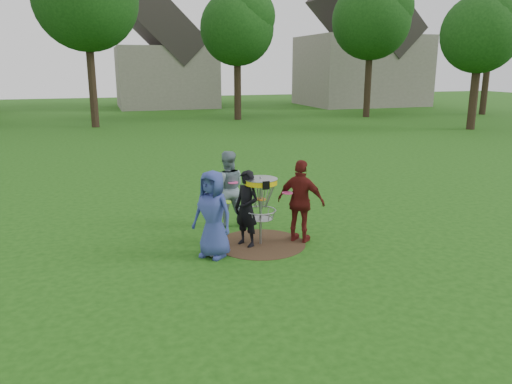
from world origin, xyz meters
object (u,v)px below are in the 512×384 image
object	(u,v)px
player_grey	(227,188)
player_maroon	(301,201)
player_blue	(213,214)
disc_golf_basket	(261,195)
player_black	(247,209)

from	to	relation	value
player_grey	player_maroon	xyz separation A→B (m)	(1.13, -1.49, -0.00)
player_blue	disc_golf_basket	world-z (taller)	player_blue
player_blue	player_black	xyz separation A→B (m)	(0.76, 0.37, -0.06)
player_blue	player_black	world-z (taller)	player_blue
player_black	disc_golf_basket	world-z (taller)	player_black
player_black	disc_golf_basket	size ratio (longest dim) A/B	1.10
player_grey	disc_golf_basket	xyz separation A→B (m)	(0.31, -1.40, 0.18)
player_black	player_grey	distance (m)	1.39
player_grey	player_maroon	world-z (taller)	player_grey
player_grey	player_blue	bearing A→B (deg)	75.35
player_blue	player_maroon	xyz separation A→B (m)	(1.86, 0.27, 0.02)
player_maroon	player_blue	bearing A→B (deg)	51.62
player_blue	player_grey	xyz separation A→B (m)	(0.73, 1.76, 0.02)
player_black	player_grey	size ratio (longest dim) A/B	0.90
disc_golf_basket	player_black	bearing A→B (deg)	177.53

